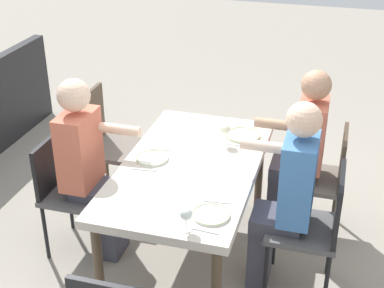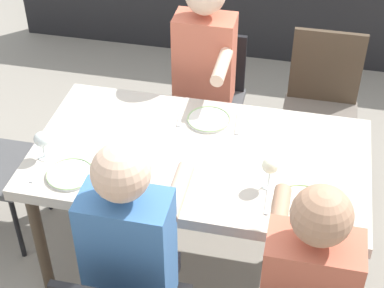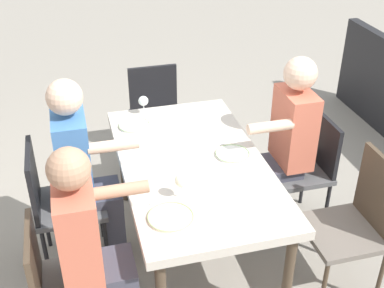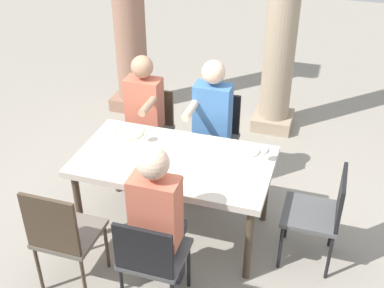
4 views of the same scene
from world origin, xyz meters
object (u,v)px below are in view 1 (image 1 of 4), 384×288
diner_woman_green (287,193)px  plate_1 (152,158)px  wine_glass_0 (225,130)px  plate_2 (211,215)px  chair_mid_north (316,223)px  plate_0 (243,135)px  chair_west_south (106,139)px  chair_west_north (323,174)px  wine_glass_2 (186,214)px  diner_guest_third (301,148)px  diner_man_white (89,164)px  dining_table (190,173)px  chair_mid_south (68,186)px

diner_woman_green → plate_1: diner_woman_green is taller
wine_glass_0 → plate_2: 0.91m
chair_mid_north → plate_1: 1.16m
plate_1 → plate_0: bearing=134.5°
chair_west_south → plate_1: chair_west_south is taller
chair_mid_north → chair_west_north: bearing=-179.7°
chair_west_south → chair_west_north: bearing=90.0°
chair_west_south → wine_glass_2: bearing=39.7°
chair_west_north → plate_2: bearing=-27.5°
diner_guest_third → wine_glass_0: bearing=-68.3°
diner_man_white → wine_glass_0: bearing=119.4°
diner_guest_third → plate_1: diner_guest_third is taller
dining_table → diner_woman_green: size_ratio=1.20×
diner_man_white → chair_west_south: bearing=-164.7°
dining_table → diner_guest_third: (-0.56, 0.68, 0.01)m
chair_west_south → plate_1: size_ratio=4.28×
chair_west_south → diner_man_white: 0.73m
plate_0 → wine_glass_2: (1.22, -0.07, 0.09)m
wine_glass_0 → plate_2: wine_glass_0 is taller
wine_glass_0 → chair_mid_south: bearing=-65.0°
chair_mid_north → chair_west_south: bearing=-111.6°
chair_west_south → diner_woman_green: diner_woman_green is taller
chair_mid_north → diner_guest_third: diner_guest_third is taller
wine_glass_0 → chair_west_north: bearing=106.7°
diner_guest_third → plate_0: 0.43m
chair_mid_south → plate_2: bearing=70.0°
chair_west_south → wine_glass_2: chair_west_south is taller
plate_0 → wine_glass_2: wine_glass_2 is taller
diner_guest_third → plate_0: bearing=-83.5°
chair_mid_south → diner_woman_green: size_ratio=0.64×
diner_man_white → wine_glass_2: (0.59, 0.87, 0.14)m
chair_west_south → plate_0: 1.15m
diner_man_white → diner_guest_third: (-0.68, 1.37, -0.02)m
wine_glass_0 → diner_man_white: bearing=-60.6°
dining_table → chair_mid_south: bearing=-81.6°
diner_guest_third → chair_west_north: bearing=90.9°
chair_west_north → chair_west_south: (-0.00, -1.73, 0.05)m
chair_west_north → plate_1: chair_west_north is taller
wine_glass_0 → plate_0: bearing=148.0°
dining_table → diner_woman_green: bearing=79.4°
chair_mid_north → chair_mid_south: (0.00, -1.73, -0.02)m
dining_table → chair_west_north: bearing=123.0°
chair_mid_north → plate_2: bearing=-54.2°
chair_mid_south → plate_1: (-0.12, 0.60, 0.25)m
diner_guest_third → wine_glass_2: diner_guest_third is taller
plate_2 → wine_glass_0: bearing=-172.0°
plate_2 → diner_woman_green: bearing=137.8°
diner_man_white → plate_0: bearing=123.9°
chair_west_south → chair_mid_south: chair_west_south is taller
chair_mid_north → plate_0: 0.91m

